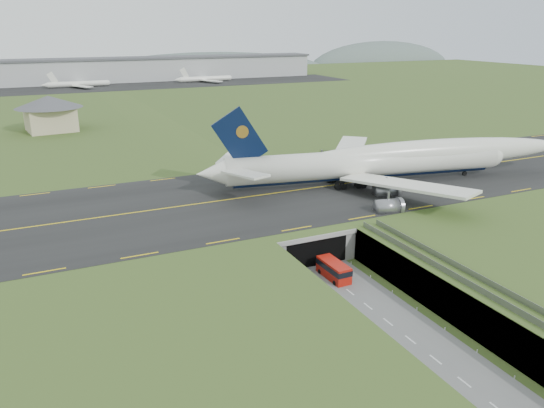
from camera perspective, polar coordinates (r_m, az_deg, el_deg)
name	(u,v)px	position (r m, az deg, el deg)	size (l,w,h in m)	color
ground	(340,285)	(89.22, 7.34, -8.68)	(900.00, 900.00, 0.00)	#395120
airfield_deck	(341,269)	(87.89, 7.42, -6.94)	(800.00, 800.00, 6.00)	gray
trench_road	(366,305)	(83.71, 10.09, -10.69)	(12.00, 75.00, 0.20)	slate
taxiway	(260,196)	(113.98, -1.30, 0.92)	(800.00, 44.00, 0.18)	black
tunnel_portal	(294,233)	(101.03, 2.42, -3.11)	(17.00, 22.30, 6.00)	gray
guideway	(482,293)	(80.29, 21.66, -8.93)	(3.00, 53.00, 7.05)	#A8A8A3
jumbo_jet	(392,160)	(125.98, 12.74, 4.61)	(90.03, 58.07, 19.52)	white
shuttle_tram	(334,270)	(90.62, 6.65, -7.05)	(2.94, 7.31, 2.97)	#B6170C
service_building	(49,110)	(200.83, -22.82, 9.29)	(24.95, 24.95, 12.22)	#C5B68E
cargo_terminal	(94,70)	(369.57, -18.59, 13.47)	(320.00, 67.00, 15.60)	#B2B2B2
distant_hills	(151,78)	(510.14, -12.88, 13.07)	(700.00, 91.00, 60.00)	#53645F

